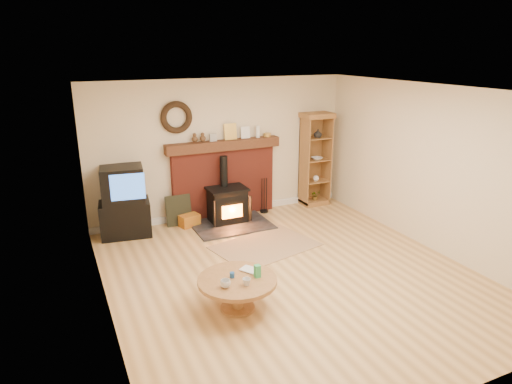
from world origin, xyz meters
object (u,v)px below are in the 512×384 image
tv_unit (124,203)px  curio_cabinet (315,159)px  wood_stove (228,206)px  coffee_table (238,285)px

tv_unit → curio_cabinet: curio_cabinet is taller
tv_unit → curio_cabinet: (3.83, 0.09, 0.36)m
wood_stove → curio_cabinet: bearing=8.1°
tv_unit → coffee_table: (0.86, -2.99, -0.25)m
wood_stove → curio_cabinet: size_ratio=0.74×
tv_unit → coffee_table: size_ratio=1.25×
coffee_table → tv_unit: bearing=106.0°
tv_unit → wood_stove: bearing=-6.3°
wood_stove → tv_unit: size_ratio=1.14×
curio_cabinet → coffee_table: bearing=-134.0°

